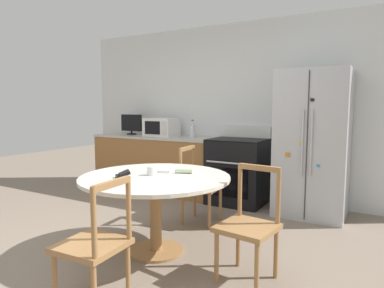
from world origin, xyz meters
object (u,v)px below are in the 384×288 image
object	(u,v)px
wallet	(123,175)
dining_chair_far	(199,186)
refrigerator	(313,144)
counter_bottle	(193,131)
microwave	(162,127)
candle_glass	(152,171)
oven_range	(238,171)
countertop_tv	(131,124)
dining_chair_right	(249,226)
dining_chair_near	(95,245)

from	to	relation	value
wallet	dining_chair_far	bearing A→B (deg)	82.32
refrigerator	counter_bottle	bearing A→B (deg)	177.00
microwave	candle_glass	bearing A→B (deg)	-57.72
counter_bottle	candle_glass	bearing A→B (deg)	-71.06
oven_range	dining_chair_far	world-z (taller)	oven_range
countertop_tv	counter_bottle	bearing A→B (deg)	0.70
oven_range	counter_bottle	world-z (taller)	counter_bottle
oven_range	wallet	world-z (taller)	oven_range
countertop_tv	dining_chair_far	xyz separation A→B (m)	(1.87, -1.04, -0.65)
oven_range	countertop_tv	bearing A→B (deg)	178.63
candle_glass	wallet	bearing A→B (deg)	-123.59
countertop_tv	dining_chair_far	bearing A→B (deg)	-29.05
oven_range	countertop_tv	size ratio (longest dim) A/B	2.67
oven_range	refrigerator	bearing A→B (deg)	-1.83
oven_range	dining_chair_right	world-z (taller)	oven_range
dining_chair_far	microwave	bearing A→B (deg)	-133.46
refrigerator	counter_bottle	size ratio (longest dim) A/B	6.75
countertop_tv	dining_chair_near	distance (m)	3.62
dining_chair_right	countertop_tv	bearing A→B (deg)	-28.27
refrigerator	counter_bottle	xyz separation A→B (m)	(-1.78, 0.09, 0.09)
counter_bottle	dining_chair_near	world-z (taller)	counter_bottle
oven_range	dining_chair_far	size ratio (longest dim) A/B	1.20
refrigerator	wallet	bearing A→B (deg)	-120.57
candle_glass	microwave	bearing A→B (deg)	122.28
dining_chair_near	countertop_tv	bearing A→B (deg)	32.59
oven_range	wallet	xyz separation A→B (m)	(-0.24, -2.15, 0.29)
oven_range	counter_bottle	bearing A→B (deg)	175.48
dining_chair_far	dining_chair_right	world-z (taller)	same
counter_bottle	dining_chair_far	xyz separation A→B (m)	(0.68, -1.05, -0.57)
oven_range	dining_chair_far	distance (m)	0.99
dining_chair_right	wallet	distance (m)	1.20
dining_chair_near	candle_glass	size ratio (longest dim) A/B	9.86
countertop_tv	dining_chair_far	size ratio (longest dim) A/B	0.45
counter_bottle	wallet	world-z (taller)	counter_bottle
refrigerator	dining_chair_right	world-z (taller)	refrigerator
countertop_tv	dining_chair_right	bearing A→B (deg)	-35.46
microwave	counter_bottle	size ratio (longest dim) A/B	1.81
dining_chair_far	candle_glass	xyz separation A→B (m)	(-0.00, -0.93, 0.34)
dining_chair_near	microwave	bearing A→B (deg)	23.62
countertop_tv	dining_chair_right	distance (m)	3.55
dining_chair_right	microwave	bearing A→B (deg)	-34.96
microwave	dining_chair_far	size ratio (longest dim) A/B	0.54
wallet	oven_range	bearing A→B (deg)	83.55
countertop_tv	wallet	world-z (taller)	countertop_tv
refrigerator	dining_chair_near	world-z (taller)	refrigerator
microwave	dining_chair_far	xyz separation A→B (m)	(1.23, -1.01, -0.61)
wallet	countertop_tv	bearing A→B (deg)	127.86
microwave	wallet	distance (m)	2.44
refrigerator	wallet	xyz separation A→B (m)	(-1.25, -2.12, -0.15)
countertop_tv	dining_chair_near	size ratio (longest dim) A/B	0.45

